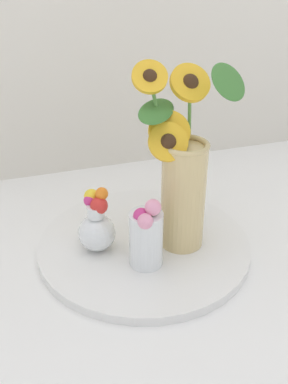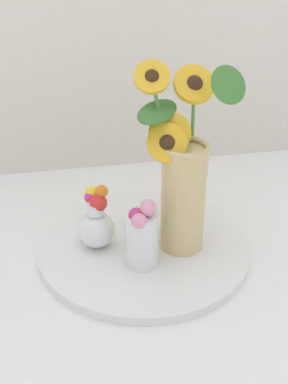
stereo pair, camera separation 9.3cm
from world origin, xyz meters
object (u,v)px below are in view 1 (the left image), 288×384
(serving_tray, at_px, (144,245))
(mason_jar_sunflowers, at_px, (182,175))
(vase_bulb_right, at_px, (97,226))
(vase_small_center, at_px, (146,236))

(serving_tray, distance_m, mason_jar_sunflowers, 0.19)
(mason_jar_sunflowers, bearing_deg, vase_bulb_right, 170.14)
(vase_small_center, height_order, vase_bulb_right, vase_small_center)
(mason_jar_sunflowers, relative_size, vase_small_center, 2.55)
(serving_tray, height_order, mason_jar_sunflowers, mason_jar_sunflowers)
(serving_tray, height_order, vase_small_center, vase_small_center)
(serving_tray, bearing_deg, vase_small_center, -104.80)
(mason_jar_sunflowers, distance_m, vase_small_center, 0.14)
(serving_tray, height_order, vase_bulb_right, vase_bulb_right)
(vase_small_center, bearing_deg, serving_tray, 75.20)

